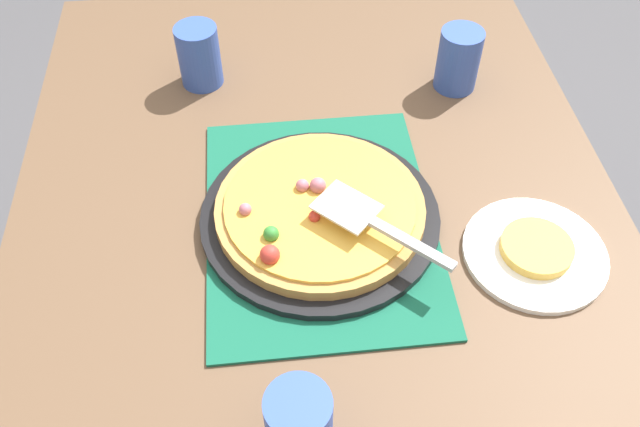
# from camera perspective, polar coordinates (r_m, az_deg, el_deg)

# --- Properties ---
(ground_plane) EXTENTS (8.00, 8.00, 0.00)m
(ground_plane) POSITION_cam_1_polar(r_m,az_deg,el_deg) (1.71, 0.00, -17.06)
(ground_plane) COLOR #4C4C51
(dining_table) EXTENTS (1.40, 1.00, 0.75)m
(dining_table) POSITION_cam_1_polar(r_m,az_deg,el_deg) (1.16, 0.00, -4.19)
(dining_table) COLOR brown
(dining_table) RESTS_ON ground_plane
(placemat) EXTENTS (0.48, 0.36, 0.01)m
(placemat) POSITION_cam_1_polar(r_m,az_deg,el_deg) (1.07, 0.00, -0.60)
(placemat) COLOR #145B42
(placemat) RESTS_ON dining_table
(pizza_pan) EXTENTS (0.38, 0.38, 0.01)m
(pizza_pan) POSITION_cam_1_polar(r_m,az_deg,el_deg) (1.06, 0.00, -0.25)
(pizza_pan) COLOR black
(pizza_pan) RESTS_ON placemat
(pizza) EXTENTS (0.33, 0.33, 0.05)m
(pizza) POSITION_cam_1_polar(r_m,az_deg,el_deg) (1.04, -0.07, 0.42)
(pizza) COLOR #B78442
(pizza) RESTS_ON pizza_pan
(plate_far_right) EXTENTS (0.22, 0.22, 0.01)m
(plate_far_right) POSITION_cam_1_polar(r_m,az_deg,el_deg) (1.08, 17.87, -3.23)
(plate_far_right) COLOR white
(plate_far_right) RESTS_ON dining_table
(served_slice_right) EXTENTS (0.11, 0.11, 0.02)m
(served_slice_right) POSITION_cam_1_polar(r_m,az_deg,el_deg) (1.07, 18.03, -2.80)
(served_slice_right) COLOR #EAB747
(served_slice_right) RESTS_ON plate_far_right
(cup_near) EXTENTS (0.08, 0.08, 0.12)m
(cup_near) POSITION_cam_1_polar(r_m,az_deg,el_deg) (0.82, -1.81, -17.65)
(cup_near) COLOR #3351AD
(cup_near) RESTS_ON dining_table
(cup_far) EXTENTS (0.08, 0.08, 0.12)m
(cup_far) POSITION_cam_1_polar(r_m,az_deg,el_deg) (1.31, -10.29, 13.13)
(cup_far) COLOR #3351AD
(cup_far) RESTS_ON dining_table
(cup_corner) EXTENTS (0.08, 0.08, 0.12)m
(cup_corner) POSITION_cam_1_polar(r_m,az_deg,el_deg) (1.31, 11.74, 12.75)
(cup_corner) COLOR #3351AD
(cup_corner) RESTS_ON dining_table
(pizza_server) EXTENTS (0.19, 0.20, 0.01)m
(pizza_server) POSITION_cam_1_polar(r_m,az_deg,el_deg) (0.98, 4.55, -0.71)
(pizza_server) COLOR silver
(pizza_server) RESTS_ON pizza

